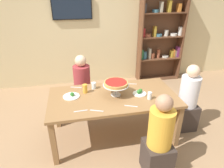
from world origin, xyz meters
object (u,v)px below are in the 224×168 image
Objects in this scene: cutlery_fork_near at (131,84)px; salad_plate_near_diner at (72,96)px; diner_near_right at (159,142)px; diner_head_east at (187,102)px; water_glass_clear_near at (150,96)px; water_glass_clear_far at (94,86)px; salad_plate_far_diner at (139,92)px; cutlery_knife_near at (81,111)px; cutlery_spare_fork at (76,87)px; dining_table at (113,100)px; beer_glass_amber_tall at (85,89)px; cutlery_knife_far at (97,111)px; diner_far_left at (83,89)px; television at (72,8)px; bookshelf at (160,37)px; cutlery_fork_far at (131,106)px; deep_dish_pizza_stand at (116,84)px.

salad_plate_near_diner is at bearing 30.16° from cutlery_fork_near.
salad_plate_near_diner is (-1.02, 0.90, 0.26)m from diner_near_right.
diner_head_east is 10.63× the size of water_glass_clear_near.
salad_plate_far_diner is at bearing -25.54° from water_glass_clear_far.
cutlery_knife_near and cutlery_spare_fork have the same top height.
water_glass_clear_near is at bearing -32.92° from water_glass_clear_far.
cutlery_spare_fork is (-1.77, 0.42, 0.25)m from diner_head_east.
cutlery_fork_near reaches higher than dining_table.
salad_plate_far_diner is 1.89× the size of water_glass_clear_near.
beer_glass_amber_tall is at bearing 75.72° from cutlery_knife_near.
cutlery_fork_near is (-0.86, 0.36, 0.25)m from diner_head_east.
cutlery_knife_near is 0.21m from cutlery_knife_far.
diner_near_right is 0.87m from cutlery_knife_far.
cutlery_knife_near is (-0.09, -1.09, 0.25)m from diner_far_left.
television is 3.03m from diner_head_east.
television is 2.26m from salad_plate_near_diner.
cutlery_spare_fork is (-0.06, -1.72, -1.05)m from television.
television is 6.26× the size of beer_glass_amber_tall.
diner_far_left is 5.63× the size of salad_plate_far_diner.
television reaches higher than water_glass_clear_far.
diner_far_left reaches higher than cutlery_spare_fork.
water_glass_clear_near is at bearing -61.64° from salad_plate_far_diner.
television reaches higher than cutlery_knife_far.
bookshelf is 2.44m from diner_far_left.
television is at bearing 86.57° from cutlery_knife_near.
diner_near_right is at bearing 108.23° from cutlery_fork_near.
beer_glass_amber_tall is (0.07, -1.92, -0.99)m from television.
diner_head_east is 8.37× the size of beer_glass_amber_tall.
salad_plate_near_diner reaches higher than cutlery_knife_far.
cutlery_knife_far is at bearing -155.55° from cutlery_fork_far.
dining_table is 1.25m from diner_head_east.
diner_far_left is 1.16m from cutlery_knife_far.
water_glass_clear_far is at bearing 108.04° from cutlery_knife_far.
deep_dish_pizza_stand is (0.52, -2.08, -0.87)m from television.
diner_head_east is at bearing -51.37° from television.
television reaches higher than water_glass_clear_near.
dining_table is 10.52× the size of cutlery_fork_far.
television is 4.78× the size of cutlery_spare_fork.
water_glass_clear_far is 0.58× the size of cutlery_knife_near.
television is 4.78× the size of cutlery_knife_near.
dining_table is at bearing 141.09° from cutlery_fork_far.
diner_far_left reaches higher than salad_plate_near_diner.
diner_near_right is 0.58m from cutlery_fork_far.
diner_head_east reaches higher than beer_glass_amber_tall.
diner_far_left is (-0.82, 1.58, 0.00)m from diner_near_right.
beer_glass_amber_tall is (0.01, -0.60, 0.32)m from diner_far_left.
bookshelf reaches higher than salad_plate_far_diner.
salad_plate_near_diner reaches higher than cutlery_knife_near.
cutlery_spare_fork is at bearing 156.22° from salad_plate_far_diner.
cutlery_knife_near is (-0.10, -0.50, -0.07)m from beer_glass_amber_tall.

